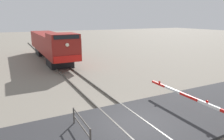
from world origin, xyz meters
TOP-DOWN VIEW (x-y plane):
  - ground_plane at (0.00, 0.00)m, footprint 160.00×160.00m
  - rail_track_left at (-0.72, 0.00)m, footprint 0.08×80.00m
  - rail_track_right at (0.72, 0.00)m, footprint 0.08×80.00m
  - road_surface at (0.00, 0.00)m, footprint 36.00×5.13m
  - locomotive at (0.00, 18.90)m, footprint 2.80×15.72m
  - guard_railing at (-2.51, 0.37)m, footprint 0.08×2.27m

SIDE VIEW (x-z plane):
  - ground_plane at x=0.00m, z-range 0.00..0.00m
  - road_surface at x=0.00m, z-range 0.00..0.14m
  - rail_track_left at x=-0.72m, z-range 0.00..0.15m
  - rail_track_right at x=0.72m, z-range 0.00..0.15m
  - guard_railing at x=-2.51m, z-range 0.14..1.09m
  - locomotive at x=0.00m, z-range 0.11..3.79m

